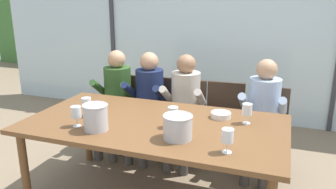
{
  "coord_description": "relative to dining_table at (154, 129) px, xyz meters",
  "views": [
    {
      "loc": [
        1.02,
        -2.5,
        1.81
      ],
      "look_at": [
        0.0,
        0.35,
        0.92
      ],
      "focal_mm": 35.85,
      "sensor_mm": 36.0,
      "label": 1
    }
  ],
  "objects": [
    {
      "name": "person_olive_shirt",
      "position": [
        -0.84,
        0.86,
        -0.01
      ],
      "size": [
        0.48,
        0.62,
        1.21
      ],
      "rotation": [
        0.0,
        0.0,
        0.06
      ],
      "color": "#2D5123",
      "rests_on": "ground"
    },
    {
      "name": "ice_bucket_secondary",
      "position": [
        -0.38,
        -0.32,
        0.18
      ],
      "size": [
        0.2,
        0.2,
        0.22
      ],
      "color": "#B7B7BC",
      "rests_on": "dining_table"
    },
    {
      "name": "chair_right_of_center",
      "position": [
        0.42,
        1.02,
        -0.18
      ],
      "size": [
        0.46,
        0.46,
        0.89
      ],
      "rotation": [
        0.0,
        0.0,
        0.05
      ],
      "color": "#332319",
      "rests_on": "ground"
    },
    {
      "name": "chair_center",
      "position": [
        -0.02,
        1.0,
        -0.18
      ],
      "size": [
        0.45,
        0.45,
        0.89
      ],
      "rotation": [
        0.0,
        0.0,
        -0.02
      ],
      "color": "#332319",
      "rests_on": "ground"
    },
    {
      "name": "wine_glass_by_left_taster",
      "position": [
        -0.62,
        -0.07,
        0.18
      ],
      "size": [
        0.08,
        0.08,
        0.17
      ],
      "color": "silver",
      "rests_on": "dining_table"
    },
    {
      "name": "chair_near_curtain",
      "position": [
        -0.88,
        1.0,
        -0.18
      ],
      "size": [
        0.49,
        0.49,
        0.89
      ],
      "rotation": [
        0.0,
        0.0,
        -0.12
      ],
      "color": "#332319",
      "rests_on": "ground"
    },
    {
      "name": "wine_glass_spare_empty",
      "position": [
        -0.57,
        -0.31,
        0.18
      ],
      "size": [
        0.08,
        0.08,
        0.17
      ],
      "color": "silver",
      "rests_on": "dining_table"
    },
    {
      "name": "window_mullion_left",
      "position": [
        -1.67,
        2.37,
        0.6
      ],
      "size": [
        0.06,
        0.06,
        2.6
      ],
      "primitive_type": "cube",
      "color": "#38383D",
      "rests_on": "ground"
    },
    {
      "name": "window_glass_panel",
      "position": [
        0.0,
        2.39,
        0.6
      ],
      "size": [
        7.42,
        0.03,
        2.6
      ],
      "primitive_type": "cube",
      "color": "silver",
      "rests_on": "ground"
    },
    {
      "name": "wine_glass_center_pour",
      "position": [
        0.69,
        -0.37,
        0.18
      ],
      "size": [
        0.08,
        0.08,
        0.17
      ],
      "color": "silver",
      "rests_on": "dining_table"
    },
    {
      "name": "dining_table",
      "position": [
        0.0,
        0.0,
        0.0
      ],
      "size": [
        2.22,
        1.18,
        0.77
      ],
      "color": "brown",
      "rests_on": "ground"
    },
    {
      "name": "chair_near_window_right",
      "position": [
        0.88,
        0.99,
        -0.18
      ],
      "size": [
        0.48,
        0.48,
        0.89
      ],
      "rotation": [
        0.0,
        0.0,
        -0.08
      ],
      "color": "#332319",
      "rests_on": "ground"
    },
    {
      "name": "person_navy_polo",
      "position": [
        -0.44,
        0.86,
        -0.01
      ],
      "size": [
        0.47,
        0.62,
        1.21
      ],
      "rotation": [
        0.0,
        0.0,
        -0.03
      ],
      "color": "#192347",
      "rests_on": "ground"
    },
    {
      "name": "hillside_vineyard",
      "position": [
        0.0,
        6.05,
        0.29
      ],
      "size": [
        13.42,
        2.4,
        1.99
      ],
      "primitive_type": "cube",
      "color": "#477A38",
      "rests_on": "ground"
    },
    {
      "name": "ice_bucket_primary",
      "position": [
        0.3,
        -0.26,
        0.16
      ],
      "size": [
        0.23,
        0.23,
        0.19
      ],
      "color": "#B7B7BC",
      "rests_on": "dining_table"
    },
    {
      "name": "tasting_bowl",
      "position": [
        0.52,
        0.3,
        0.09
      ],
      "size": [
        0.18,
        0.18,
        0.05
      ],
      "primitive_type": "cylinder",
      "color": "silver",
      "rests_on": "dining_table"
    },
    {
      "name": "chair_left_of_center",
      "position": [
        -0.41,
        1.01,
        -0.18
      ],
      "size": [
        0.46,
        0.46,
        0.89
      ],
      "rotation": [
        0.0,
        0.0,
        -0.05
      ],
      "color": "#332319",
      "rests_on": "ground"
    },
    {
      "name": "wine_glass_near_bucket",
      "position": [
        0.75,
        0.24,
        0.18
      ],
      "size": [
        0.08,
        0.08,
        0.17
      ],
      "color": "silver",
      "rests_on": "dining_table"
    },
    {
      "name": "person_pale_blue_shirt",
      "position": [
        0.84,
        0.86,
        -0.01
      ],
      "size": [
        0.47,
        0.62,
        1.21
      ],
      "rotation": [
        0.0,
        0.0,
        -0.04
      ],
      "color": "#9EB2D1",
      "rests_on": "ground"
    },
    {
      "name": "ground",
      "position": [
        0.0,
        1.0,
        -0.7
      ],
      "size": [
        14.0,
        14.0,
        0.0
      ],
      "primitive_type": "plane",
      "color": "#847056"
    },
    {
      "name": "wine_glass_by_right_taster",
      "position": [
        0.19,
        -0.05,
        0.18
      ],
      "size": [
        0.08,
        0.08,
        0.17
      ],
      "color": "silver",
      "rests_on": "dining_table"
    },
    {
      "name": "person_beige_jumper",
      "position": [
        0.0,
        0.86,
        -0.01
      ],
      "size": [
        0.47,
        0.62,
        1.21
      ],
      "rotation": [
        0.0,
        0.0,
        0.03
      ],
      "color": "#B7AD9E",
      "rests_on": "ground"
    }
  ]
}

